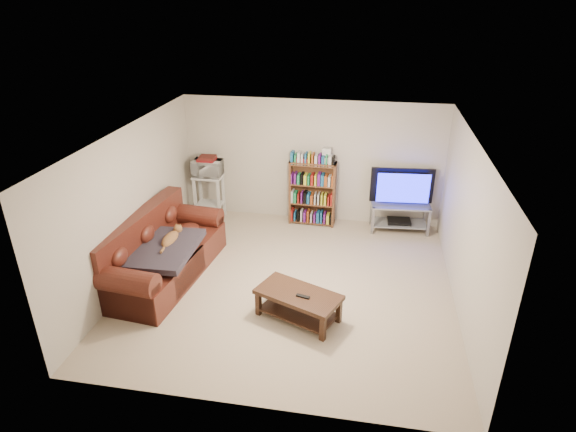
% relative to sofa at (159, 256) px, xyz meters
% --- Properties ---
extents(floor, '(5.00, 5.00, 0.00)m').
position_rel_sofa_xyz_m(floor, '(2.11, 0.09, -0.36)').
color(floor, beige).
rests_on(floor, ground).
extents(ceiling, '(5.00, 5.00, 0.00)m').
position_rel_sofa_xyz_m(ceiling, '(2.11, 0.09, 2.04)').
color(ceiling, white).
rests_on(ceiling, ground).
extents(wall_back, '(5.00, 0.00, 5.00)m').
position_rel_sofa_xyz_m(wall_back, '(2.11, 2.59, 0.84)').
color(wall_back, beige).
rests_on(wall_back, ground).
extents(wall_front, '(5.00, 0.00, 5.00)m').
position_rel_sofa_xyz_m(wall_front, '(2.11, -2.41, 0.84)').
color(wall_front, beige).
rests_on(wall_front, ground).
extents(wall_left, '(0.00, 5.00, 5.00)m').
position_rel_sofa_xyz_m(wall_left, '(-0.39, 0.09, 0.84)').
color(wall_left, beige).
rests_on(wall_left, ground).
extents(wall_right, '(0.00, 5.00, 5.00)m').
position_rel_sofa_xyz_m(wall_right, '(4.61, 0.09, 0.84)').
color(wall_right, beige).
rests_on(wall_right, ground).
extents(sofa, '(1.31, 2.55, 1.04)m').
position_rel_sofa_xyz_m(sofa, '(0.00, 0.00, 0.00)').
color(sofa, '#4E1D14').
rests_on(sofa, floor).
extents(blanket, '(0.98, 1.25, 0.20)m').
position_rel_sofa_xyz_m(blanket, '(0.18, -0.19, 0.24)').
color(blanket, '#2F2833').
rests_on(blanket, sofa).
extents(cat, '(0.34, 0.69, 0.20)m').
position_rel_sofa_xyz_m(cat, '(0.20, 0.03, 0.30)').
color(cat, brown).
rests_on(cat, sofa).
extents(coffee_table, '(1.30, 0.99, 0.42)m').
position_rel_sofa_xyz_m(coffee_table, '(2.37, -0.74, -0.06)').
color(coffee_table, '#331D12').
rests_on(coffee_table, floor).
extents(remote, '(0.20, 0.10, 0.02)m').
position_rel_sofa_xyz_m(remote, '(2.45, -0.83, 0.08)').
color(remote, black).
rests_on(remote, coffee_table).
extents(tv_stand, '(1.13, 0.57, 0.55)m').
position_rel_sofa_xyz_m(tv_stand, '(3.86, 2.31, 0.01)').
color(tv_stand, '#999EA3').
rests_on(tv_stand, floor).
extents(television, '(1.18, 0.24, 0.68)m').
position_rel_sofa_xyz_m(television, '(3.86, 2.31, 0.53)').
color(television, black).
rests_on(television, tv_stand).
extents(dvd_player, '(0.46, 0.34, 0.06)m').
position_rel_sofa_xyz_m(dvd_player, '(3.86, 2.31, -0.17)').
color(dvd_player, black).
rests_on(dvd_player, tv_stand).
extents(bookshelf, '(0.90, 0.31, 1.28)m').
position_rel_sofa_xyz_m(bookshelf, '(2.17, 2.33, 0.30)').
color(bookshelf, brown).
rests_on(bookshelf, floor).
extents(shelf_clutter, '(0.66, 0.21, 0.28)m').
position_rel_sofa_xyz_m(shelf_clutter, '(2.27, 2.34, 1.03)').
color(shelf_clutter, silver).
rests_on(shelf_clutter, bookshelf).
extents(microwave_stand, '(0.57, 0.41, 0.90)m').
position_rel_sofa_xyz_m(microwave_stand, '(0.10, 2.25, 0.22)').
color(microwave_stand, silver).
rests_on(microwave_stand, floor).
extents(microwave, '(0.56, 0.38, 0.31)m').
position_rel_sofa_xyz_m(microwave, '(0.10, 2.25, 0.70)').
color(microwave, silver).
rests_on(microwave, microwave_stand).
extents(game_boxes, '(0.33, 0.29, 0.05)m').
position_rel_sofa_xyz_m(game_boxes, '(0.10, 2.25, 0.88)').
color(game_boxes, maroon).
rests_on(game_boxes, microwave).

